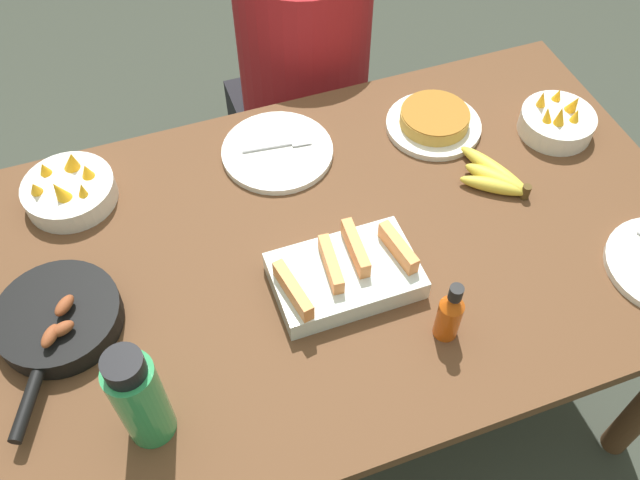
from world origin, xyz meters
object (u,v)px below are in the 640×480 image
object	(u,v)px
water_bottle	(139,398)
frittata_plate_center	(434,121)
hot_sauce_bottle	(450,314)
fruit_bowl_mango	(557,121)
empty_plate_far_left	(278,152)
melon_tray	(345,274)
person_figure	(305,109)
fruit_bowl_citrus	(69,190)
skillet	(58,320)
banana_bunch	(496,178)

from	to	relation	value
water_bottle	frittata_plate_center	bearing A→B (deg)	33.33
hot_sauce_bottle	fruit_bowl_mango	bearing A→B (deg)	39.85
fruit_bowl_mango	water_bottle	size ratio (longest dim) A/B	0.72
empty_plate_far_left	hot_sauce_bottle	xyz separation A→B (m)	(0.16, -0.57, 0.06)
melon_tray	person_figure	xyz separation A→B (m)	(0.19, 0.82, -0.30)
melon_tray	person_figure	world-z (taller)	person_figure
fruit_bowl_citrus	hot_sauce_bottle	world-z (taller)	hot_sauce_bottle
empty_plate_far_left	fruit_bowl_mango	xyz separation A→B (m)	(0.66, -0.15, 0.02)
person_figure	empty_plate_far_left	bearing A→B (deg)	-116.37
frittata_plate_center	empty_plate_far_left	xyz separation A→B (m)	(-0.38, 0.04, -0.01)
person_figure	fruit_bowl_mango	bearing A→B (deg)	-52.03
melon_tray	fruit_bowl_mango	bearing A→B (deg)	20.83
frittata_plate_center	person_figure	world-z (taller)	person_figure
skillet	hot_sauce_bottle	xyz separation A→B (m)	(0.69, -0.26, 0.04)
hot_sauce_bottle	empty_plate_far_left	bearing A→B (deg)	105.61
melon_tray	water_bottle	size ratio (longest dim) A/B	1.18
banana_bunch	fruit_bowl_mango	distance (m)	0.24
skillet	frittata_plate_center	size ratio (longest dim) A/B	1.53
banana_bunch	hot_sauce_bottle	xyz separation A→B (m)	(-0.28, -0.31, 0.05)
melon_tray	fruit_bowl_mango	xyz separation A→B (m)	(0.64, 0.24, -0.00)
banana_bunch	fruit_bowl_citrus	distance (m)	0.95
fruit_bowl_mango	hot_sauce_bottle	xyz separation A→B (m)	(-0.50, -0.42, 0.04)
melon_tray	hot_sauce_bottle	size ratio (longest dim) A/B	1.89
skillet	fruit_bowl_citrus	size ratio (longest dim) A/B	1.76
skillet	fruit_bowl_citrus	xyz separation A→B (m)	(0.06, 0.33, 0.00)
empty_plate_far_left	person_figure	distance (m)	0.55
frittata_plate_center	fruit_bowl_mango	bearing A→B (deg)	-21.75
water_bottle	fruit_bowl_mango	bearing A→B (deg)	21.19
melon_tray	fruit_bowl_citrus	distance (m)	0.64
empty_plate_far_left	water_bottle	size ratio (longest dim) A/B	1.07
melon_tray	skillet	distance (m)	0.56
fruit_bowl_citrus	water_bottle	xyz separation A→B (m)	(0.07, -0.59, 0.09)
melon_tray	water_bottle	world-z (taller)	water_bottle
fruit_bowl_citrus	banana_bunch	bearing A→B (deg)	-16.81
fruit_bowl_mango	fruit_bowl_citrus	xyz separation A→B (m)	(-1.13, 0.17, -0.00)
water_bottle	person_figure	distance (m)	1.23
skillet	empty_plate_far_left	size ratio (longest dim) A/B	1.35
hot_sauce_bottle	person_figure	bearing A→B (deg)	87.09
melon_tray	empty_plate_far_left	xyz separation A→B (m)	(-0.02, 0.39, -0.02)
banana_bunch	water_bottle	size ratio (longest dim) A/B	0.81
skillet	water_bottle	bearing A→B (deg)	49.04
skillet	person_figure	world-z (taller)	person_figure
water_bottle	person_figure	size ratio (longest dim) A/B	0.20
fruit_bowl_mango	person_figure	size ratio (longest dim) A/B	0.14
banana_bunch	fruit_bowl_citrus	world-z (taller)	fruit_bowl_citrus
melon_tray	water_bottle	bearing A→B (deg)	-158.27
skillet	fruit_bowl_citrus	distance (m)	0.33
frittata_plate_center	water_bottle	world-z (taller)	water_bottle
skillet	fruit_bowl_citrus	bearing A→B (deg)	-167.71
fruit_bowl_citrus	skillet	bearing A→B (deg)	-100.57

